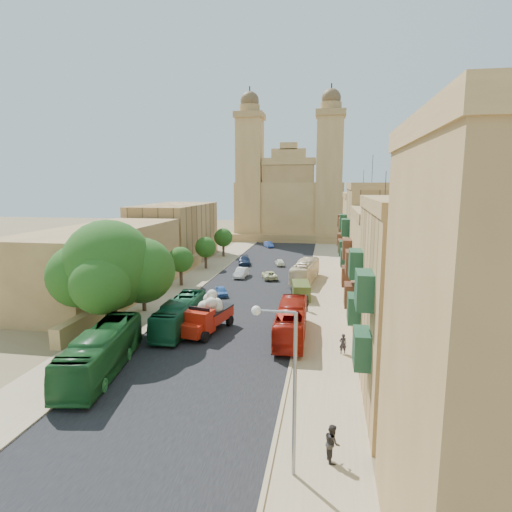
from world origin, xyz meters
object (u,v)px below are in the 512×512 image
(red_truck, at_px, (207,315))
(car_blue_a, at_px, (221,291))
(street_tree_c, at_px, (206,247))
(streetlamp, at_px, (285,371))
(car_white_b, at_px, (280,262))
(church, at_px, (290,201))
(car_blue_b, at_px, (269,244))
(bus_green_south, at_px, (102,352))
(bus_cream_east, at_px, (305,271))
(pedestrian_a, at_px, (343,344))
(bus_red_east, at_px, (291,322))
(car_cream, at_px, (269,275))
(pedestrian_b, at_px, (332,443))
(ficus_tree, at_px, (110,269))
(street_tree_d, at_px, (223,238))
(street_tree_a, at_px, (143,286))
(car_white_a, at_px, (241,273))
(olive_pickup, at_px, (301,291))
(car_dkblue, at_px, (244,261))
(street_tree_b, at_px, (181,260))
(pedestrian_c, at_px, (307,303))
(bus_green_north, at_px, (180,315))

(red_truck, height_order, car_blue_a, red_truck)
(street_tree_c, xyz_separation_m, streetlamp, (17.72, -48.00, 1.72))
(red_truck, bearing_deg, streetlamp, -63.94)
(street_tree_c, distance_m, car_white_b, 12.79)
(church, xyz_separation_m, car_blue_b, (-3.12, -17.39, -8.89))
(red_truck, bearing_deg, car_blue_a, 98.51)
(bus_green_south, bearing_deg, street_tree_c, 86.39)
(streetlamp, xyz_separation_m, car_white_b, (-6.10, 52.47, -4.63))
(bus_cream_east, relative_size, pedestrian_a, 6.19)
(bus_red_east, bearing_deg, car_cream, -78.99)
(street_tree_c, bearing_deg, pedestrian_b, -66.78)
(ficus_tree, xyz_separation_m, street_tree_c, (-0.59, 31.99, -2.78))
(street_tree_d, xyz_separation_m, car_white_b, (11.63, -7.53, -3.04))
(street_tree_a, xyz_separation_m, pedestrian_b, (20.01, -22.62, -1.83))
(bus_green_south, xyz_separation_m, car_white_a, (3.59, 33.46, -0.90))
(street_tree_a, relative_size, car_white_b, 1.25)
(olive_pickup, height_order, car_blue_a, olive_pickup)
(bus_green_south, height_order, pedestrian_b, bus_green_south)
(bus_green_south, bearing_deg, olive_pickup, 51.97)
(streetlamp, relative_size, car_dkblue, 1.70)
(street_tree_a, distance_m, car_dkblue, 28.86)
(street_tree_c, xyz_separation_m, car_blue_b, (6.88, 25.23, -2.86))
(street_tree_b, bearing_deg, car_blue_b, 79.53)
(church, bearing_deg, street_tree_a, -98.54)
(pedestrian_c, bearing_deg, street_tree_d, -162.42)
(olive_pickup, bearing_deg, church, 96.33)
(olive_pickup, bearing_deg, bus_green_north, -128.79)
(car_dkblue, bearing_deg, street_tree_d, 113.42)
(street_tree_b, distance_m, car_white_a, 9.90)
(ficus_tree, xyz_separation_m, street_tree_d, (-0.59, 43.99, -2.66))
(streetlamp, height_order, car_dkblue, streetlamp)
(street_tree_d, distance_m, pedestrian_b, 62.00)
(car_white_b, xyz_separation_m, pedestrian_c, (5.87, -25.88, 0.37))
(street_tree_a, xyz_separation_m, pedestrian_c, (17.50, 2.59, -1.85))
(car_blue_a, bearing_deg, street_tree_d, 81.63)
(ficus_tree, distance_m, car_dkblue, 37.00)
(olive_pickup, bearing_deg, car_blue_b, 103.14)
(olive_pickup, relative_size, bus_green_south, 0.42)
(street_tree_c, distance_m, bus_green_south, 39.36)
(street_tree_b, xyz_separation_m, olive_pickup, (16.50, -4.00, -2.63))
(bus_green_north, distance_m, car_blue_a, 12.82)
(red_truck, bearing_deg, bus_red_east, -0.57)
(street_tree_a, distance_m, street_tree_b, 12.02)
(streetlamp, height_order, red_truck, streetlamp)
(street_tree_d, xyz_separation_m, car_dkblue, (5.56, -7.75, -2.90))
(bus_cream_east, bearing_deg, car_white_b, -59.24)
(street_tree_c, relative_size, street_tree_d, 0.97)
(street_tree_d, xyz_separation_m, pedestrian_a, (20.96, -44.67, -2.76))
(church, xyz_separation_m, street_tree_d, (-10.00, -30.61, -5.91))
(car_cream, bearing_deg, street_tree_c, -44.73)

